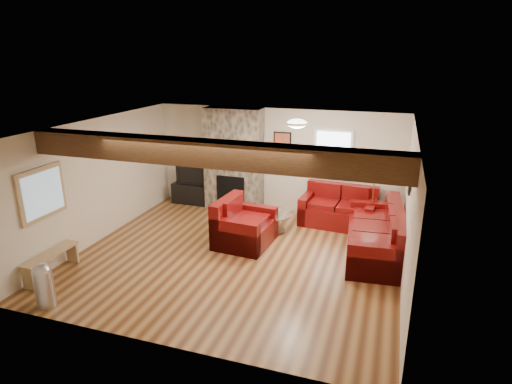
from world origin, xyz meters
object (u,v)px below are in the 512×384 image
sofa_three (375,231)px  television (193,175)px  floor_lamp (375,176)px  loveseat (338,206)px  coffee_table (272,223)px  armchair_red (245,222)px  tv_cabinet (193,193)px

sofa_three → television: television is taller
floor_lamp → loveseat: bearing=163.4°
coffee_table → loveseat: bearing=33.0°
loveseat → armchair_red: armchair_red is taller
armchair_red → coffee_table: armchair_red is taller
armchair_red → television: size_ratio=1.39×
sofa_three → loveseat: 1.53m
tv_cabinet → coffee_table: bearing=-25.1°
coffee_table → television: bearing=154.9°
sofa_three → armchair_red: bearing=-86.6°
tv_cabinet → television: size_ratio=1.26×
floor_lamp → armchair_red: bearing=-149.5°
loveseat → armchair_red: size_ratio=1.41×
armchair_red → television: bearing=52.0°
coffee_table → tv_cabinet: (-2.45, 1.15, 0.06)m
loveseat → floor_lamp: 1.14m
sofa_three → tv_cabinet: bearing=-113.6°
television → floor_lamp: (4.49, -0.52, 0.51)m
sofa_three → television: bearing=-113.6°
armchair_red → sofa_three: bearing=-77.1°
floor_lamp → tv_cabinet: bearing=173.4°
coffee_table → floor_lamp: 2.39m
loveseat → armchair_red: (-1.66, -1.63, 0.03)m
sofa_three → tv_cabinet: sofa_three is taller
armchair_red → tv_cabinet: 2.86m
loveseat → television: television is taller
loveseat → coffee_table: bearing=-142.3°
loveseat → tv_cabinet: loveseat is taller
television → floor_lamp: 4.55m
television → loveseat: bearing=-4.6°
coffee_table → armchair_red: bearing=-114.3°
floor_lamp → television: bearing=173.4°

